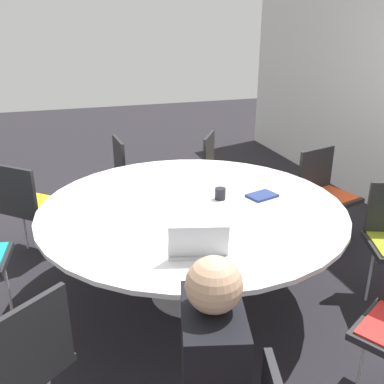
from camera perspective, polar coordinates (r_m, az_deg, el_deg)
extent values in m
plane|color=black|center=(3.40, 0.00, -13.27)|extent=(16.00, 16.00, 0.00)
cylinder|color=#B7B7BC|center=(3.40, 0.00, -13.14)|extent=(0.63, 0.63, 0.02)
cylinder|color=#B7B7BC|center=(3.21, 0.00, -7.92)|extent=(0.16, 0.16, 0.69)
cylinder|color=white|center=(3.04, 0.00, -2.01)|extent=(2.16, 2.16, 0.03)
cylinder|color=silver|center=(2.74, 21.82, -19.53)|extent=(0.02, 0.02, 0.44)
cylinder|color=silver|center=(3.46, 22.64, -10.20)|extent=(0.02, 0.02, 0.44)
cube|color=#262628|center=(4.09, 17.88, -0.79)|extent=(0.52, 0.53, 0.04)
cube|color=#E04C1E|center=(4.09, 17.92, -0.45)|extent=(0.46, 0.47, 0.01)
cube|color=#262628|center=(4.14, 16.18, 2.89)|extent=(0.14, 0.41, 0.40)
cylinder|color=silver|center=(4.32, 19.06, -3.20)|extent=(0.02, 0.02, 0.44)
cylinder|color=silver|center=(4.06, 15.85, -4.43)|extent=(0.02, 0.02, 0.44)
cube|color=#262628|center=(4.51, 4.65, 2.31)|extent=(0.60, 0.59, 0.04)
cube|color=gold|center=(4.50, 4.66, 2.62)|extent=(0.52, 0.52, 0.01)
cube|color=#262628|center=(4.47, 2.27, 5.17)|extent=(0.37, 0.25, 0.40)
cylinder|color=silver|center=(4.76, 4.94, 0.31)|extent=(0.02, 0.02, 0.44)
cylinder|color=silver|center=(4.43, 4.16, -1.35)|extent=(0.02, 0.02, 0.44)
cube|color=#262628|center=(4.47, -7.08, 2.04)|extent=(0.47, 0.45, 0.04)
cube|color=#E04C1E|center=(4.46, -7.09, 2.35)|extent=(0.41, 0.39, 0.01)
cube|color=#262628|center=(4.36, -9.69, 4.43)|extent=(0.42, 0.06, 0.40)
cylinder|color=silver|center=(4.72, -7.51, 0.01)|extent=(0.02, 0.02, 0.44)
cylinder|color=silver|center=(4.40, -6.33, -1.62)|extent=(0.02, 0.02, 0.44)
cube|color=#262628|center=(3.97, -20.05, -1.81)|extent=(0.61, 0.61, 0.04)
cube|color=gold|center=(3.96, -20.09, -1.47)|extent=(0.53, 0.54, 0.01)
cube|color=#262628|center=(3.76, -22.50, 0.19)|extent=(0.30, 0.33, 0.40)
cylinder|color=silver|center=(4.18, -21.41, -4.36)|extent=(0.02, 0.02, 0.44)
cylinder|color=silver|center=(3.95, -17.71, -5.44)|extent=(0.02, 0.02, 0.44)
cylinder|color=silver|center=(3.33, -23.33, -11.71)|extent=(0.02, 0.02, 0.44)
cube|color=#262628|center=(2.32, -23.09, -20.55)|extent=(0.60, 0.60, 0.04)
cube|color=#4C5156|center=(2.31, -23.19, -20.07)|extent=(0.53, 0.53, 0.01)
cube|color=#262628|center=(2.05, -20.89, -18.57)|extent=(0.28, 0.35, 0.40)
cylinder|color=silver|center=(2.55, -18.62, -22.66)|extent=(0.02, 0.02, 0.44)
cube|color=black|center=(1.72, 2.67, -22.62)|extent=(0.40, 0.31, 0.55)
sphere|color=tan|center=(1.49, 2.93, -12.25)|extent=(0.20, 0.20, 0.20)
cube|color=silver|center=(2.45, 0.74, -7.76)|extent=(0.29, 0.37, 0.02)
cube|color=silver|center=(2.31, 0.90, -6.63)|extent=(0.13, 0.33, 0.20)
cube|color=black|center=(2.31, 0.89, -6.56)|extent=(0.11, 0.29, 0.17)
cube|color=navy|center=(3.22, 9.31, -0.48)|extent=(0.20, 0.24, 0.02)
cylinder|color=black|center=(3.13, 3.79, -0.22)|extent=(0.08, 0.08, 0.09)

